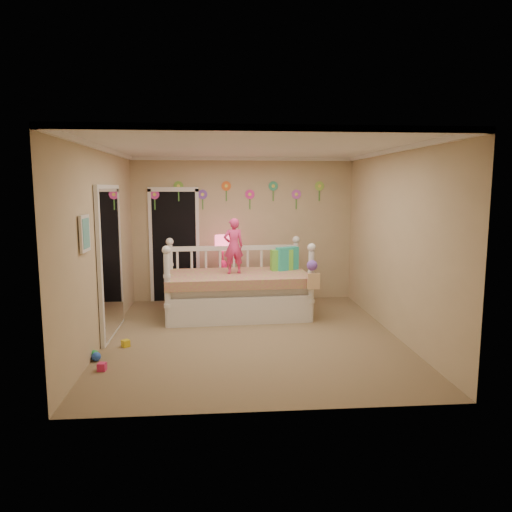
{
  "coord_description": "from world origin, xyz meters",
  "views": [
    {
      "loc": [
        -0.47,
        -6.39,
        2.07
      ],
      "look_at": [
        0.1,
        0.6,
        1.05
      ],
      "focal_mm": 33.33,
      "sensor_mm": 36.0,
      "label": 1
    }
  ],
  "objects": [
    {
      "name": "toy_scatter",
      "position": [
        -1.74,
        -0.77,
        0.06
      ],
      "size": [
        1.2,
        1.5,
        0.11
      ],
      "primitive_type": null,
      "rotation": [
        0.0,
        0.0,
        0.35
      ],
      "color": "#996666",
      "rests_on": "floor"
    },
    {
      "name": "left_wall",
      "position": [
        -2.0,
        0.0,
        1.3
      ],
      "size": [
        0.01,
        4.5,
        2.6
      ],
      "primitive_type": "cube",
      "color": "tan",
      "rests_on": "floor"
    },
    {
      "name": "pillow_lime",
      "position": [
        0.59,
        1.36,
        0.87
      ],
      "size": [
        0.38,
        0.2,
        0.34
      ],
      "primitive_type": "cube",
      "rotation": [
        0.0,
        0.0,
        0.18
      ],
      "color": "#6DD240",
      "rests_on": "daybed"
    },
    {
      "name": "nightstand",
      "position": [
        -0.38,
        1.86,
        0.32
      ],
      "size": [
        0.41,
        0.33,
        0.63
      ],
      "primitive_type": "cube",
      "rotation": [
        0.0,
        0.0,
        -0.11
      ],
      "color": "white",
      "rests_on": "floor"
    },
    {
      "name": "back_wall",
      "position": [
        0.0,
        2.25,
        1.3
      ],
      "size": [
        4.0,
        0.01,
        2.6
      ],
      "primitive_type": "cube",
      "color": "tan",
      "rests_on": "floor"
    },
    {
      "name": "floor",
      "position": [
        0.0,
        0.0,
        0.0
      ],
      "size": [
        4.0,
        4.5,
        0.01
      ],
      "primitive_type": "cube",
      "color": "#7F684C",
      "rests_on": "ground"
    },
    {
      "name": "mirror_closet",
      "position": [
        -1.96,
        0.3,
        1.05
      ],
      "size": [
        0.07,
        1.3,
        2.1
      ],
      "primitive_type": "cube",
      "color": "white",
      "rests_on": "left_wall"
    },
    {
      "name": "pillow_turquoise",
      "position": [
        0.69,
        1.38,
        0.89
      ],
      "size": [
        0.4,
        0.3,
        0.38
      ],
      "primitive_type": "cube",
      "rotation": [
        0.0,
        0.0,
        0.48
      ],
      "color": "#23B09A",
      "rests_on": "daybed"
    },
    {
      "name": "table_lamp",
      "position": [
        -0.38,
        1.86,
        1.04
      ],
      "size": [
        0.28,
        0.28,
        0.61
      ],
      "color": "#F42070",
      "rests_on": "nightstand"
    },
    {
      "name": "closet_doorway",
      "position": [
        -1.25,
        2.23,
        1.03
      ],
      "size": [
        0.9,
        0.04,
        2.07
      ],
      "primitive_type": "cube",
      "color": "black",
      "rests_on": "back_wall"
    },
    {
      "name": "child",
      "position": [
        -0.22,
        1.12,
        1.14
      ],
      "size": [
        0.36,
        0.28,
        0.89
      ],
      "primitive_type": "imported",
      "rotation": [
        0.0,
        0.0,
        3.35
      ],
      "color": "#F4377E",
      "rests_on": "daybed"
    },
    {
      "name": "wall_picture",
      "position": [
        -1.97,
        -0.9,
        1.55
      ],
      "size": [
        0.05,
        0.34,
        0.42
      ],
      "primitive_type": "cube",
      "color": "white",
      "rests_on": "left_wall"
    },
    {
      "name": "flower_decals",
      "position": [
        -0.09,
        2.24,
        1.94
      ],
      "size": [
        3.4,
        0.02,
        0.5
      ],
      "primitive_type": null,
      "color": "#B2668C",
      "rests_on": "back_wall"
    },
    {
      "name": "daybed",
      "position": [
        -0.16,
        1.14,
        0.62
      ],
      "size": [
        2.36,
        1.36,
        1.25
      ],
      "primitive_type": null,
      "rotation": [
        0.0,
        0.0,
        0.05
      ],
      "color": "white",
      "rests_on": "floor"
    },
    {
      "name": "hanging_bag",
      "position": [
        0.93,
        0.49,
        0.76
      ],
      "size": [
        0.2,
        0.16,
        0.36
      ],
      "primitive_type": null,
      "color": "beige",
      "rests_on": "daybed"
    },
    {
      "name": "right_wall",
      "position": [
        2.0,
        0.0,
        1.3
      ],
      "size": [
        0.01,
        4.5,
        2.6
      ],
      "primitive_type": "cube",
      "color": "tan",
      "rests_on": "floor"
    },
    {
      "name": "crown_molding",
      "position": [
        0.0,
        0.0,
        2.57
      ],
      "size": [
        4.0,
        4.5,
        0.06
      ],
      "primitive_type": null,
      "color": "white",
      "rests_on": "ceiling"
    },
    {
      "name": "ceiling",
      "position": [
        0.0,
        0.0,
        2.6
      ],
      "size": [
        4.0,
        4.5,
        0.01
      ],
      "primitive_type": "cube",
      "color": "white",
      "rests_on": "floor"
    }
  ]
}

